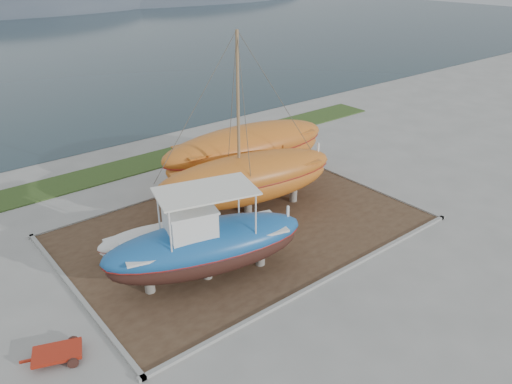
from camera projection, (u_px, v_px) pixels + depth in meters
ground at (295, 260)px, 23.82m from camera, size 140.00×140.00×0.00m
dirt_patch at (244, 227)px, 26.60m from camera, size 18.00×12.00×0.06m
curb_frame at (243, 227)px, 26.58m from camera, size 18.60×12.60×0.15m
grass_strip at (142, 163)px, 34.64m from camera, size 44.00×3.00×0.08m
blue_caique at (205, 236)px, 21.54m from camera, size 9.44×5.11×4.33m
white_dinghy at (140, 243)px, 23.99m from camera, size 4.18×1.91×1.22m
orange_sailboat at (247, 128)px, 25.99m from camera, size 10.73×5.01×9.92m
orange_bare_hull at (246, 156)px, 30.77m from camera, size 11.50×4.38×3.69m
red_trailer at (58, 355)px, 17.96m from camera, size 2.85×2.12×0.36m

